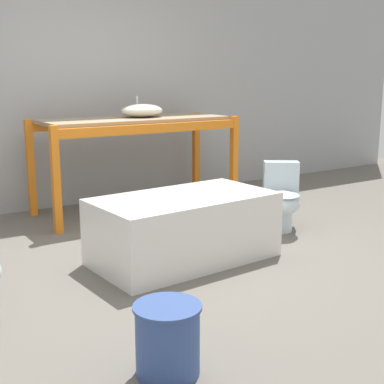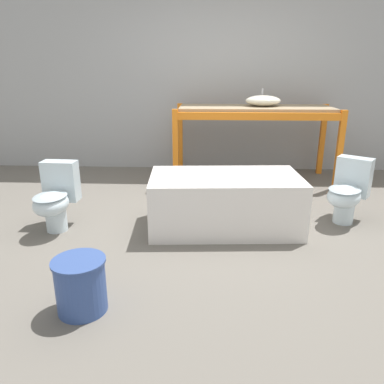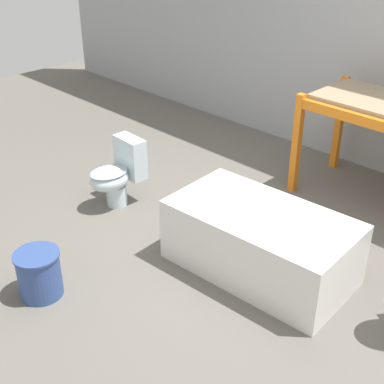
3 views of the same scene
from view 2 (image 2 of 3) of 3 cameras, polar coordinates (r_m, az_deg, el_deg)
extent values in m
plane|color=#666059|center=(3.80, 2.66, -4.62)|extent=(12.00, 12.00, 0.00)
cube|color=#9EA0A3|center=(5.69, 2.98, 19.58)|extent=(10.80, 0.08, 3.20)
cube|color=orange|center=(4.77, -2.52, 6.51)|extent=(0.07, 0.07, 1.00)
cube|color=orange|center=(5.02, 21.56, 5.84)|extent=(0.07, 0.07, 1.00)
cube|color=orange|center=(5.52, -1.81, 8.16)|extent=(0.07, 0.07, 1.00)
cube|color=orange|center=(5.74, 19.20, 7.55)|extent=(0.07, 0.07, 1.00)
cube|color=orange|center=(4.72, 10.12, 11.28)|extent=(2.05, 0.06, 0.09)
cube|color=orange|center=(5.48, 9.13, 12.30)|extent=(2.05, 0.06, 0.09)
cube|color=#998466|center=(5.09, 9.63, 12.53)|extent=(1.98, 0.70, 0.04)
ellipsoid|color=silver|center=(5.14, 10.76, 13.51)|extent=(0.46, 0.38, 0.14)
cylinder|color=silver|center=(5.23, 10.68, 14.82)|extent=(0.02, 0.02, 0.08)
cube|color=white|center=(3.60, 5.02, -1.52)|extent=(1.46, 0.85, 0.52)
cube|color=beige|center=(3.55, 5.09, 0.79)|extent=(1.37, 0.76, 0.22)
cylinder|color=silver|center=(4.05, 22.09, -2.96)|extent=(0.20, 0.20, 0.20)
ellipsoid|color=silver|center=(3.93, 22.13, -0.64)|extent=(0.48, 0.49, 0.21)
ellipsoid|color=#9FAFB7|center=(3.91, 22.26, 0.39)|extent=(0.45, 0.47, 0.03)
cube|color=silver|center=(4.12, 23.40, 2.19)|extent=(0.36, 0.32, 0.39)
cylinder|color=silver|center=(3.80, -19.94, -4.07)|extent=(0.20, 0.20, 0.20)
ellipsoid|color=silver|center=(3.68, -20.70, -1.71)|extent=(0.33, 0.40, 0.21)
ellipsoid|color=#9FAFB7|center=(3.66, -20.83, -0.61)|extent=(0.31, 0.38, 0.03)
cube|color=silver|center=(3.85, -19.35, 1.62)|extent=(0.34, 0.17, 0.39)
cylinder|color=#334C8C|center=(2.53, -16.58, -13.48)|extent=(0.31, 0.31, 0.36)
cylinder|color=#334C8C|center=(2.45, -16.95, -10.07)|extent=(0.34, 0.34, 0.02)
camera|label=1|loc=(2.00, -88.16, -0.99)|focal=50.00mm
camera|label=3|loc=(2.52, 86.91, 28.56)|focal=50.00mm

